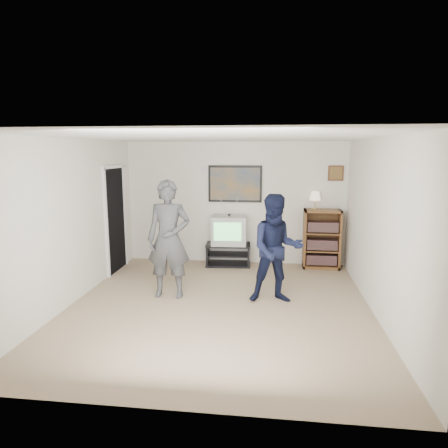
% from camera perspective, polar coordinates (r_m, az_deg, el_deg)
% --- Properties ---
extents(room_shell, '(4.51, 5.00, 2.51)m').
position_cam_1_polar(room_shell, '(6.14, -0.30, 0.46)').
color(room_shell, '#987C60').
rests_on(room_shell, ground).
extents(media_stand, '(0.92, 0.55, 0.45)m').
position_cam_1_polar(media_stand, '(8.20, 0.60, -4.36)').
color(media_stand, black).
rests_on(media_stand, room_shell).
extents(crt_television, '(0.72, 0.62, 0.58)m').
position_cam_1_polar(crt_television, '(8.08, 0.73, -0.83)').
color(crt_television, '#ABABA6').
rests_on(crt_television, media_stand).
extents(bookshelf, '(0.71, 0.41, 1.17)m').
position_cam_1_polar(bookshelf, '(8.18, 13.76, -2.09)').
color(bookshelf, '#523718').
rests_on(bookshelf, room_shell).
extents(table_lamp, '(0.23, 0.23, 0.36)m').
position_cam_1_polar(table_lamp, '(8.03, 12.88, 3.29)').
color(table_lamp, beige).
rests_on(table_lamp, bookshelf).
extents(person_tall, '(0.71, 0.48, 1.88)m').
position_cam_1_polar(person_tall, '(6.36, -7.90, -2.17)').
color(person_tall, '#3D3E41').
rests_on(person_tall, room_shell).
extents(person_short, '(0.89, 0.74, 1.68)m').
position_cam_1_polar(person_short, '(6.14, 7.49, -3.55)').
color(person_short, black).
rests_on(person_short, room_shell).
extents(controller_left, '(0.04, 0.12, 0.03)m').
position_cam_1_polar(controller_left, '(6.54, -7.60, 0.99)').
color(controller_left, white).
rests_on(controller_left, person_tall).
extents(controller_right, '(0.08, 0.12, 0.03)m').
position_cam_1_polar(controller_right, '(6.32, 8.04, -1.17)').
color(controller_right, white).
rests_on(controller_right, person_short).
extents(poster, '(1.10, 0.03, 0.75)m').
position_cam_1_polar(poster, '(8.19, 1.58, 5.75)').
color(poster, black).
rests_on(poster, room_shell).
extents(air_vent, '(0.28, 0.02, 0.14)m').
position_cam_1_polar(air_vent, '(8.25, -2.24, 7.87)').
color(air_vent, white).
rests_on(air_vent, room_shell).
extents(small_picture, '(0.30, 0.03, 0.30)m').
position_cam_1_polar(small_picture, '(8.24, 15.69, 7.00)').
color(small_picture, '#492B17').
rests_on(small_picture, room_shell).
extents(doorway, '(0.03, 0.85, 2.00)m').
position_cam_1_polar(doorway, '(7.96, -15.29, 0.53)').
color(doorway, black).
rests_on(doorway, room_shell).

